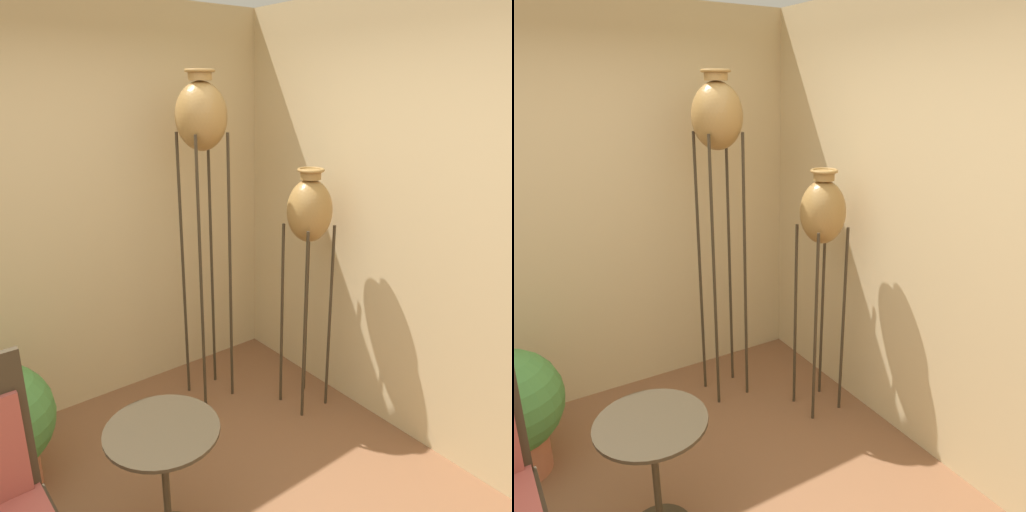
{
  "view_description": "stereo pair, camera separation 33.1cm",
  "coord_description": "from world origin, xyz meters",
  "views": [
    {
      "loc": [
        -0.71,
        -1.46,
        2.16
      ],
      "look_at": [
        1.2,
        1.02,
        1.09
      ],
      "focal_mm": 35.0,
      "sensor_mm": 36.0,
      "label": 1
    },
    {
      "loc": [
        -0.44,
        -1.65,
        2.16
      ],
      "look_at": [
        1.2,
        1.02,
        1.09
      ],
      "focal_mm": 35.0,
      "sensor_mm": 36.0,
      "label": 2
    }
  ],
  "objects": [
    {
      "name": "wall_right",
      "position": [
        1.76,
        0.0,
        1.35
      ],
      "size": [
        0.06,
        7.47,
        2.7
      ],
      "color": "#D1B784",
      "rests_on": "ground_plane"
    },
    {
      "name": "vase_stand_medium",
      "position": [
        1.44,
        0.77,
        1.38
      ],
      "size": [
        0.29,
        0.29,
        1.68
      ],
      "color": "#382D1E",
      "rests_on": "ground_plane"
    },
    {
      "name": "vase_stand_tall",
      "position": [
        0.97,
        1.28,
        1.93
      ],
      "size": [
        0.32,
        0.32,
        2.26
      ],
      "color": "#382D1E",
      "rests_on": "ground_plane"
    },
    {
      "name": "wall_back",
      "position": [
        0.0,
        1.76,
        1.35
      ],
      "size": [
        7.47,
        0.06,
        2.7
      ],
      "color": "#D1B784",
      "rests_on": "ground_plane"
    },
    {
      "name": "side_table",
      "position": [
        0.11,
        0.32,
        0.49
      ],
      "size": [
        0.54,
        0.54,
        0.67
      ],
      "color": "#382D1E",
      "rests_on": "ground_plane"
    }
  ]
}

